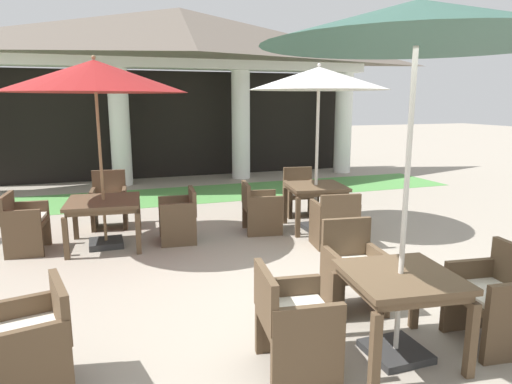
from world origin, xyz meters
TOP-DOWN VIEW (x-y plane):
  - ground_plane at (0.00, 0.00)m, footprint 60.00×60.00m
  - background_pavilion at (0.00, 8.22)m, footprint 10.66×2.96m
  - lawn_strip at (0.00, 6.34)m, footprint 12.46×1.99m
  - patio_table_near_foreground at (0.15, -0.80)m, footprint 0.97×0.97m
  - patio_umbrella_near_foreground at (0.15, -0.80)m, footprint 2.34×2.34m
  - patio_chair_near_foreground_west at (-0.76, -0.68)m, footprint 0.64×0.68m
  - patio_chair_near_foreground_north at (0.27, 0.11)m, footprint 0.61×0.60m
  - patio_chair_near_foreground_east at (1.06, -0.92)m, footprint 0.60×0.68m
  - patio_table_mid_left at (-2.10, 3.08)m, footprint 1.10×1.10m
  - patio_umbrella_mid_left at (-2.10, 3.08)m, footprint 2.53×2.53m
  - patio_chair_mid_left_east at (-1.02, 2.99)m, footprint 0.58×0.67m
  - patio_chair_mid_left_west at (-3.18, 3.18)m, footprint 0.56×0.66m
  - patio_chair_mid_left_north at (-2.00, 4.17)m, footprint 0.62×0.60m
  - patio_chair_mid_right_east at (-2.66, -0.39)m, footprint 0.63×0.70m
  - patio_table_far_back at (1.24, 2.90)m, footprint 1.04×1.04m
  - patio_umbrella_far_back at (1.24, 2.90)m, footprint 2.22×2.22m
  - patio_chair_far_back_west at (0.30, 3.05)m, footprint 0.66×0.68m
  - patio_chair_far_back_north at (1.39, 3.84)m, footprint 0.64×0.59m
  - patio_chair_far_back_south at (1.09, 1.97)m, footprint 0.68×0.61m

SIDE VIEW (x-z plane):
  - ground_plane at x=0.00m, z-range 0.00..0.00m
  - lawn_strip at x=0.00m, z-range 0.00..0.01m
  - patio_chair_mid_left_east at x=-1.02m, z-range -0.01..0.80m
  - patio_chair_far_back_west at x=0.30m, z-range -0.01..0.81m
  - patio_chair_far_back_north at x=1.39m, z-range -0.04..0.84m
  - patio_chair_far_back_south at x=1.09m, z-range 0.00..0.82m
  - patio_chair_near_foreground_west at x=-0.76m, z-range -0.01..0.83m
  - patio_chair_near_foreground_north at x=0.27m, z-range -0.04..0.87m
  - patio_chair_mid_right_east at x=-2.66m, z-range 0.00..0.84m
  - patio_chair_mid_left_west at x=-3.18m, z-range -0.01..0.85m
  - patio_chair_near_foreground_east at x=1.06m, z-range -0.02..0.87m
  - patio_chair_mid_left_north at x=-2.00m, z-range -0.04..0.90m
  - patio_table_mid_left at x=-2.10m, z-range 0.26..0.96m
  - patio_table_near_foreground at x=0.15m, z-range 0.26..1.00m
  - patio_table_far_back at x=1.24m, z-range 0.27..1.02m
  - patio_umbrella_mid_left at x=-2.10m, z-range 1.06..3.79m
  - patio_umbrella_far_back at x=1.24m, z-range 1.09..3.78m
  - patio_umbrella_near_foreground at x=0.15m, z-range 1.20..4.11m
  - background_pavilion at x=0.00m, z-range 1.18..5.55m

